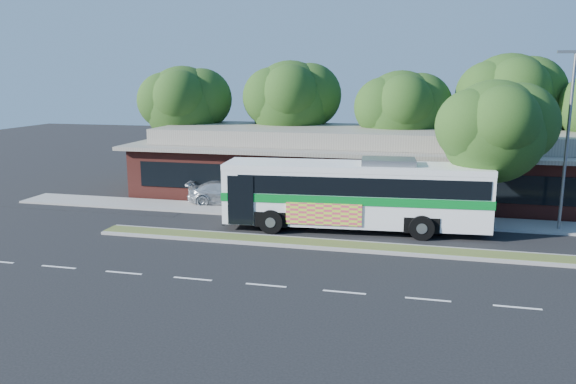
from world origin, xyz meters
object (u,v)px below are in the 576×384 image
(transit_bus, at_px, (356,190))
(sidewalk_tree, at_px, (501,129))
(sedan, at_px, (229,193))
(lamp_post, at_px, (567,136))

(transit_bus, relative_size, sidewalk_tree, 1.77)
(transit_bus, height_order, sedan, transit_bus)
(lamp_post, height_order, transit_bus, lamp_post)
(lamp_post, distance_m, sidewalk_tree, 3.26)
(transit_bus, distance_m, sidewalk_tree, 7.87)
(lamp_post, relative_size, sidewalk_tree, 1.18)
(lamp_post, relative_size, transit_bus, 0.67)
(sedan, bearing_deg, transit_bus, -123.22)
(lamp_post, bearing_deg, sedan, 174.46)
(transit_bus, relative_size, sedan, 2.69)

